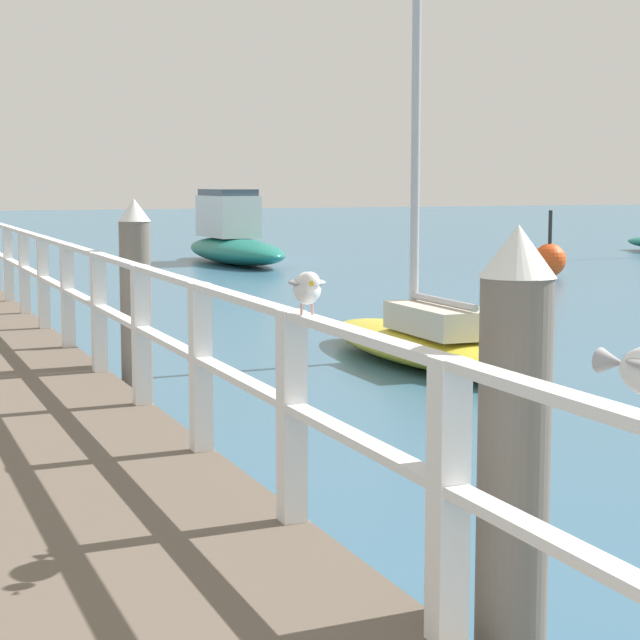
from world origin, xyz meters
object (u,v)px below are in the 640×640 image
(seagull_background, at_px, (307,286))
(boat_0, at_px, (233,239))
(boat_5, at_px, (424,338))
(dock_piling_far, at_px, (136,302))
(dock_piling_near, at_px, (514,465))
(channel_buoy, at_px, (549,260))

(seagull_background, distance_m, boat_0, 22.88)
(boat_5, bearing_deg, dock_piling_far, -160.11)
(boat_0, xyz_separation_m, boat_5, (-2.68, -15.45, -0.33))
(dock_piling_near, height_order, boat_0, dock_piling_near)
(seagull_background, relative_size, channel_buoy, 0.33)
(seagull_background, height_order, boat_0, boat_0)
(dock_piling_near, xyz_separation_m, channel_buoy, (11.24, 16.86, -0.58))
(dock_piling_far, height_order, channel_buoy, dock_piling_far)
(seagull_background, bearing_deg, dock_piling_near, 124.98)
(boat_0, height_order, channel_buoy, boat_0)
(dock_piling_far, height_order, seagull_background, dock_piling_far)
(dock_piling_near, distance_m, boat_0, 23.91)
(dock_piling_far, bearing_deg, channel_buoy, 42.92)
(dock_piling_near, xyz_separation_m, boat_0, (6.22, 23.08, -0.34))
(channel_buoy, bearing_deg, boat_5, -129.86)
(dock_piling_far, distance_m, channel_buoy, 15.36)
(dock_piling_near, height_order, boat_5, boat_5)
(boat_0, height_order, boat_5, boat_5)
(dock_piling_far, bearing_deg, seagull_background, -94.20)
(boat_5, relative_size, channel_buoy, 3.08)
(seagull_background, bearing_deg, channel_buoy, -109.38)
(boat_5, bearing_deg, seagull_background, -120.65)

